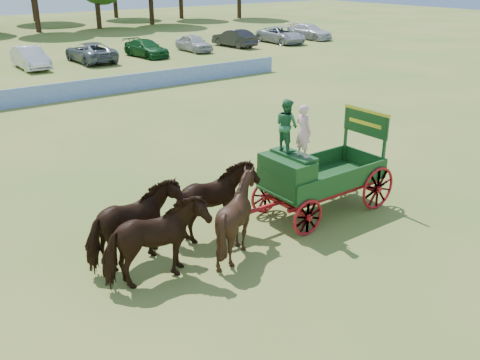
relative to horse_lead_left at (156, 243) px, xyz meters
name	(u,v)px	position (x,y,z in m)	size (l,w,h in m)	color
ground	(337,181)	(8.32, 1.97, -1.07)	(160.00, 160.00, 0.00)	olive
horse_lead_left	(156,243)	(0.00, 0.00, 0.00)	(1.16, 2.54, 2.14)	black
horse_lead_right	(135,226)	(0.00, 1.10, 0.00)	(1.16, 2.54, 2.14)	black
horse_wheel_left	(237,216)	(2.40, 0.00, 0.00)	(1.73, 1.95, 2.15)	black
horse_wheel_right	(213,203)	(2.40, 1.10, 0.00)	(1.16, 2.54, 2.14)	black
farm_dray	(305,167)	(5.37, 0.58, 0.54)	(5.99, 2.00, 3.68)	#AA1120
sponsor_banner	(104,86)	(7.32, 19.97, -0.55)	(26.00, 0.08, 1.05)	#2143B2
parked_cars	(73,54)	(9.80, 31.58, -0.29)	(55.74, 6.90, 1.62)	silver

